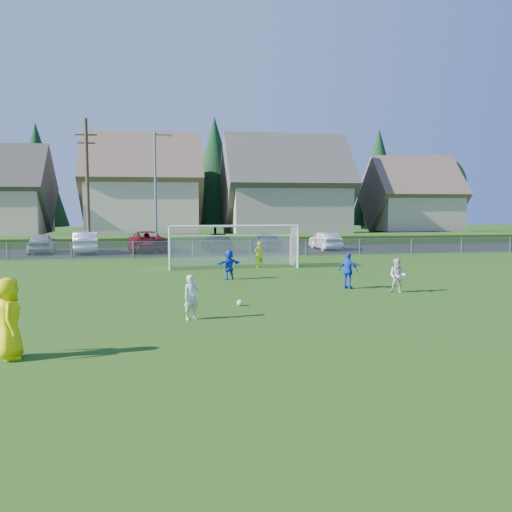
{
  "coord_description": "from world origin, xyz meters",
  "views": [
    {
      "loc": [
        -3.97,
        -15.17,
        3.61
      ],
      "look_at": [
        0.0,
        8.0,
        1.4
      ],
      "focal_mm": 38.0,
      "sensor_mm": 36.0,
      "label": 1
    }
  ],
  "objects_px": {
    "car_b": "(85,243)",
    "soccer_goal": "(233,239)",
    "car_c": "(146,241)",
    "car_f": "(325,241)",
    "player_blue_b": "(229,265)",
    "car_d": "(217,242)",
    "player_white_a": "(191,297)",
    "car_e": "(266,241)",
    "goalkeeper": "(259,255)",
    "referee": "(8,318)",
    "car_a": "(41,243)",
    "soccer_ball": "(240,303)",
    "player_blue_a": "(348,271)",
    "player_white_b": "(397,276)"
  },
  "relations": [
    {
      "from": "goalkeeper",
      "to": "car_e",
      "type": "height_order",
      "value": "goalkeeper"
    },
    {
      "from": "car_d",
      "to": "goalkeeper",
      "type": "bearing_deg",
      "value": 90.39
    },
    {
      "from": "car_a",
      "to": "car_b",
      "type": "xyz_separation_m",
      "value": [
        3.25,
        -0.52,
        0.02
      ]
    },
    {
      "from": "player_white_a",
      "to": "player_blue_a",
      "type": "distance_m",
      "value": 8.79
    },
    {
      "from": "soccer_ball",
      "to": "player_blue_b",
      "type": "xyz_separation_m",
      "value": [
        0.45,
        7.0,
        0.62
      ]
    },
    {
      "from": "player_white_b",
      "to": "goalkeeper",
      "type": "distance_m",
      "value": 10.62
    },
    {
      "from": "soccer_ball",
      "to": "player_blue_b",
      "type": "bearing_deg",
      "value": 86.3
    },
    {
      "from": "referee",
      "to": "player_white_b",
      "type": "bearing_deg",
      "value": -74.65
    },
    {
      "from": "goalkeeper",
      "to": "car_b",
      "type": "bearing_deg",
      "value": -64.47
    },
    {
      "from": "car_e",
      "to": "player_white_a",
      "type": "bearing_deg",
      "value": 66.19
    },
    {
      "from": "soccer_ball",
      "to": "car_a",
      "type": "distance_m",
      "value": 26.53
    },
    {
      "from": "player_blue_a",
      "to": "car_d",
      "type": "distance_m",
      "value": 20.47
    },
    {
      "from": "player_blue_b",
      "to": "car_d",
      "type": "xyz_separation_m",
      "value": [
        1.05,
        16.33,
        -0.03
      ]
    },
    {
      "from": "car_b",
      "to": "car_a",
      "type": "bearing_deg",
      "value": -17.04
    },
    {
      "from": "car_c",
      "to": "goalkeeper",
      "type": "bearing_deg",
      "value": 112.79
    },
    {
      "from": "player_blue_a",
      "to": "goalkeeper",
      "type": "bearing_deg",
      "value": -29.02
    },
    {
      "from": "referee",
      "to": "soccer_goal",
      "type": "height_order",
      "value": "soccer_goal"
    },
    {
      "from": "car_e",
      "to": "soccer_goal",
      "type": "relative_size",
      "value": 0.57
    },
    {
      "from": "goalkeeper",
      "to": "car_c",
      "type": "height_order",
      "value": "car_c"
    },
    {
      "from": "car_e",
      "to": "car_f",
      "type": "xyz_separation_m",
      "value": [
        4.91,
        -0.09,
        -0.03
      ]
    },
    {
      "from": "player_blue_a",
      "to": "car_b",
      "type": "xyz_separation_m",
      "value": [
        -13.7,
        20.05,
        0.03
      ]
    },
    {
      "from": "car_c",
      "to": "car_b",
      "type": "bearing_deg",
      "value": 1.72
    },
    {
      "from": "player_blue_b",
      "to": "car_c",
      "type": "height_order",
      "value": "car_c"
    },
    {
      "from": "player_blue_b",
      "to": "goalkeeper",
      "type": "relative_size",
      "value": 0.95
    },
    {
      "from": "soccer_ball",
      "to": "referee",
      "type": "xyz_separation_m",
      "value": [
        -6.28,
        -5.79,
        0.86
      ]
    },
    {
      "from": "referee",
      "to": "car_c",
      "type": "xyz_separation_m",
      "value": [
        2.27,
        29.67,
        -0.16
      ]
    },
    {
      "from": "player_white_b",
      "to": "soccer_ball",
      "type": "bearing_deg",
      "value": -126.53
    },
    {
      "from": "player_white_b",
      "to": "player_white_a",
      "type": "bearing_deg",
      "value": -117.32
    },
    {
      "from": "car_c",
      "to": "player_blue_a",
      "type": "bearing_deg",
      "value": 107.88
    },
    {
      "from": "player_blue_b",
      "to": "soccer_ball",
      "type": "bearing_deg",
      "value": 64.03
    },
    {
      "from": "player_blue_b",
      "to": "car_d",
      "type": "relative_size",
      "value": 0.3
    },
    {
      "from": "player_white_a",
      "to": "car_c",
      "type": "bearing_deg",
      "value": 68.36
    },
    {
      "from": "player_white_b",
      "to": "soccer_goal",
      "type": "height_order",
      "value": "soccer_goal"
    },
    {
      "from": "player_white_b",
      "to": "car_b",
      "type": "bearing_deg",
      "value": 164.2
    },
    {
      "from": "player_blue_a",
      "to": "soccer_goal",
      "type": "distance_m",
      "value": 9.82
    },
    {
      "from": "car_a",
      "to": "car_f",
      "type": "xyz_separation_m",
      "value": [
        22.11,
        -0.3,
        -0.1
      ]
    },
    {
      "from": "referee",
      "to": "player_blue_b",
      "type": "xyz_separation_m",
      "value": [
        6.73,
        12.79,
        -0.24
      ]
    },
    {
      "from": "soccer_ball",
      "to": "soccer_goal",
      "type": "height_order",
      "value": "soccer_goal"
    },
    {
      "from": "car_b",
      "to": "soccer_goal",
      "type": "distance_m",
      "value": 14.81
    },
    {
      "from": "referee",
      "to": "car_a",
      "type": "bearing_deg",
      "value": -4.27
    },
    {
      "from": "player_blue_b",
      "to": "car_b",
      "type": "height_order",
      "value": "car_b"
    },
    {
      "from": "soccer_ball",
      "to": "car_f",
      "type": "xyz_separation_m",
      "value": [
        10.37,
        23.48,
        0.58
      ]
    },
    {
      "from": "player_white_b",
      "to": "player_blue_b",
      "type": "xyz_separation_m",
      "value": [
        -6.38,
        5.19,
        0.02
      ]
    },
    {
      "from": "car_f",
      "to": "referee",
      "type": "bearing_deg",
      "value": 56.61
    },
    {
      "from": "player_blue_a",
      "to": "soccer_goal",
      "type": "height_order",
      "value": "soccer_goal"
    },
    {
      "from": "player_white_a",
      "to": "soccer_goal",
      "type": "bearing_deg",
      "value": 51.15
    },
    {
      "from": "referee",
      "to": "soccer_goal",
      "type": "bearing_deg",
      "value": -37.62
    },
    {
      "from": "car_f",
      "to": "soccer_goal",
      "type": "height_order",
      "value": "soccer_goal"
    },
    {
      "from": "car_c",
      "to": "car_f",
      "type": "bearing_deg",
      "value": 172.28
    },
    {
      "from": "car_c",
      "to": "soccer_goal",
      "type": "distance_m",
      "value": 12.87
    }
  ]
}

